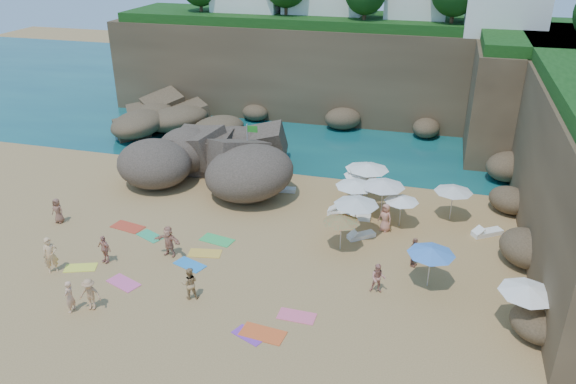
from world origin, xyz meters
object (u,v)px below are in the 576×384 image
(parasol_2, at_px, (364,166))
(person_stand_6, at_px, (69,297))
(person_stand_0, at_px, (51,255))
(person_stand_2, at_px, (258,170))
(parasol_1, at_px, (383,183))
(person_stand_5, at_px, (257,184))
(lounger_0, at_px, (272,177))
(rock_outcrop, at_px, (223,174))
(parasol_0, at_px, (355,183))
(person_stand_3, at_px, (414,252))
(flag_pole, at_px, (249,144))
(person_stand_1, at_px, (190,283))
(person_stand_4, at_px, (385,218))

(parasol_2, bearing_deg, person_stand_6, -125.04)
(person_stand_0, distance_m, person_stand_2, 14.83)
(parasol_1, distance_m, person_stand_5, 8.31)
(lounger_0, distance_m, person_stand_6, 17.17)
(rock_outcrop, distance_m, parasol_2, 10.23)
(person_stand_0, bearing_deg, rock_outcrop, 32.76)
(parasol_0, height_order, person_stand_0, parasol_0)
(parasol_2, bearing_deg, person_stand_3, -63.60)
(flag_pole, height_order, lounger_0, flag_pole)
(parasol_2, bearing_deg, person_stand_0, -136.65)
(parasol_1, relative_size, person_stand_3, 1.60)
(lounger_0, relative_size, person_stand_0, 0.84)
(person_stand_1, bearing_deg, parasol_0, -142.75)
(parasol_2, bearing_deg, person_stand_5, -165.58)
(rock_outcrop, relative_size, person_stand_4, 4.92)
(flag_pole, relative_size, lounger_0, 2.42)
(parasol_2, height_order, person_stand_2, parasol_2)
(person_stand_2, xyz_separation_m, person_stand_3, (10.97, -7.92, -0.07))
(person_stand_5, bearing_deg, parasol_2, 9.23)
(lounger_0, relative_size, person_stand_2, 0.94)
(person_stand_5, bearing_deg, person_stand_1, -92.70)
(flag_pole, distance_m, person_stand_5, 3.23)
(parasol_1, xyz_separation_m, parasol_2, (-1.52, 2.65, -0.16))
(parasol_2, xyz_separation_m, lounger_0, (-6.42, 1.05, -1.96))
(rock_outcrop, relative_size, parasol_1, 3.21)
(flag_pole, xyz_separation_m, parasol_2, (7.90, -0.69, -0.43))
(person_stand_3, relative_size, person_stand_6, 1.01)
(person_stand_1, xyz_separation_m, person_stand_4, (8.02, 8.90, 0.03))
(person_stand_3, height_order, person_stand_4, person_stand_4)
(person_stand_1, bearing_deg, person_stand_5, -110.21)
(parasol_1, distance_m, person_stand_2, 9.35)
(parasol_2, relative_size, person_stand_5, 1.59)
(flag_pole, distance_m, parasol_2, 7.94)
(parasol_0, bearing_deg, flag_pole, 156.23)
(person_stand_4, bearing_deg, person_stand_5, -168.64)
(parasol_1, height_order, person_stand_3, parasol_1)
(person_stand_1, bearing_deg, parasol_2, -137.65)
(person_stand_0, relative_size, person_stand_5, 1.28)
(parasol_2, relative_size, person_stand_6, 1.51)
(parasol_0, height_order, person_stand_5, parasol_0)
(person_stand_3, bearing_deg, rock_outcrop, 73.86)
(flag_pole, xyz_separation_m, person_stand_0, (-5.82, -13.64, -1.55))
(parasol_2, bearing_deg, person_stand_2, 177.00)
(flag_pole, height_order, parasol_2, flag_pole)
(person_stand_0, distance_m, person_stand_5, 13.32)
(person_stand_2, bearing_deg, parasol_1, -164.78)
(parasol_2, height_order, person_stand_6, parasol_2)
(person_stand_5, bearing_deg, person_stand_2, 101.51)
(parasol_1, height_order, lounger_0, parasol_1)
(parasol_0, relative_size, person_stand_2, 1.37)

